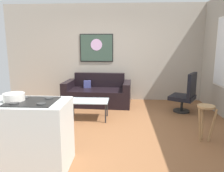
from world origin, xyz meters
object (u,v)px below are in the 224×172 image
couch (98,94)px  wall_painting (97,48)px  armchair (186,94)px  bar_stool (206,114)px  coffee_table (89,102)px  mixing_bowl (14,97)px

couch → wall_painting: size_ratio=1.90×
armchair → wall_painting: (-2.32, 1.18, 1.09)m
bar_stool → armchair: bearing=85.7°
wall_painting → coffee_table: bearing=-88.9°
armchair → mixing_bowl: mixing_bowl is taller
mixing_bowl → wall_painting: 3.82m
bar_stool → mixing_bowl: mixing_bowl is taller
coffee_table → couch: bearing=87.4°
mixing_bowl → armchair: bearing=41.0°
armchair → wall_painting: size_ratio=1.01×
couch → armchair: armchair is taller
armchair → wall_painting: bearing=153.1°
coffee_table → armchair: 2.37m
coffee_table → armchair: size_ratio=0.89×
coffee_table → mixing_bowl: bearing=-108.3°
wall_painting → couch: bearing=-81.3°
bar_stool → wall_painting: 3.71m
mixing_bowl → wall_painting: size_ratio=0.27×
couch → mixing_bowl: mixing_bowl is taller
coffee_table → bar_stool: 2.39m
bar_stool → coffee_table: bearing=155.7°
couch → bar_stool: couch is taller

